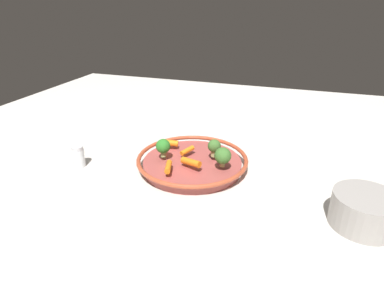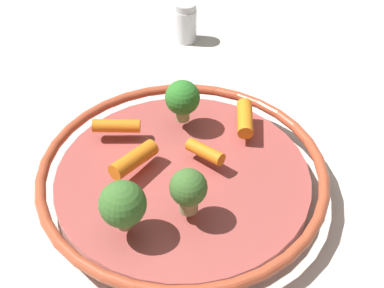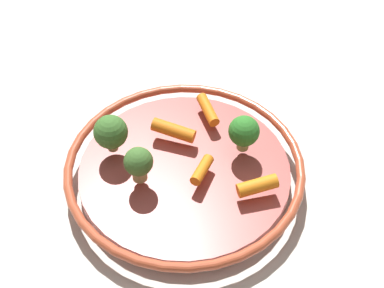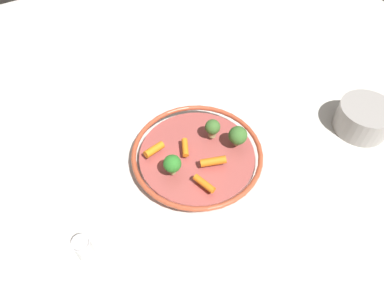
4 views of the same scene
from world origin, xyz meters
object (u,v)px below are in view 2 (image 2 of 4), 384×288
(broccoli_floret_small, at_px, (123,204))
(salt_shaker, at_px, (186,22))
(serving_bowl, at_px, (183,178))
(baby_carrot_near_rim, at_px, (116,126))
(baby_carrot_back, at_px, (245,118))
(baby_carrot_center, at_px, (205,152))
(broccoli_floret_mid, at_px, (188,189))
(baby_carrot_right, at_px, (134,159))
(broccoli_floret_edge, at_px, (182,98))

(broccoli_floret_small, height_order, salt_shaker, broccoli_floret_small)
(serving_bowl, distance_m, broccoli_floret_small, 0.11)
(baby_carrot_near_rim, bearing_deg, baby_carrot_back, 110.49)
(broccoli_floret_small, bearing_deg, baby_carrot_near_rim, -154.93)
(baby_carrot_center, height_order, baby_carrot_back, baby_carrot_back)
(baby_carrot_near_rim, height_order, baby_carrot_back, baby_carrot_back)
(broccoli_floret_mid, xyz_separation_m, broccoli_floret_small, (0.04, -0.05, 0.00))
(serving_bowl, height_order, baby_carrot_back, baby_carrot_back)
(baby_carrot_right, bearing_deg, broccoli_floret_small, 14.48)
(serving_bowl, xyz_separation_m, broccoli_floret_edge, (-0.08, -0.02, 0.05))
(baby_carrot_center, bearing_deg, serving_bowl, -41.54)
(broccoli_floret_edge, bearing_deg, baby_carrot_right, -16.65)
(serving_bowl, distance_m, baby_carrot_right, 0.06)
(broccoli_floret_small, bearing_deg, broccoli_floret_mid, 124.99)
(baby_carrot_right, bearing_deg, salt_shaker, -173.25)
(broccoli_floret_edge, xyz_separation_m, salt_shaker, (-0.24, -0.07, -0.04))
(baby_carrot_near_rim, relative_size, salt_shaker, 0.87)
(serving_bowl, bearing_deg, baby_carrot_center, 138.46)
(broccoli_floret_mid, height_order, broccoli_floret_small, broccoli_floret_small)
(baby_carrot_right, xyz_separation_m, broccoli_floret_edge, (-0.09, 0.03, 0.02))
(serving_bowl, xyz_separation_m, salt_shaker, (-0.32, -0.09, 0.01))
(serving_bowl, height_order, baby_carrot_near_rim, baby_carrot_near_rim)
(baby_carrot_center, distance_m, baby_carrot_back, 0.07)
(broccoli_floret_small, xyz_separation_m, salt_shaker, (-0.41, -0.06, -0.04))
(broccoli_floret_mid, height_order, salt_shaker, broccoli_floret_mid)
(baby_carrot_right, height_order, broccoli_floret_edge, broccoli_floret_edge)
(broccoli_floret_edge, distance_m, broccoli_floret_small, 0.17)
(baby_carrot_right, bearing_deg, broccoli_floret_edge, 163.35)
(serving_bowl, bearing_deg, salt_shaker, -164.22)
(serving_bowl, xyz_separation_m, baby_carrot_near_rim, (-0.04, -0.09, 0.03))
(baby_carrot_near_rim, height_order, broccoli_floret_edge, broccoli_floret_edge)
(serving_bowl, relative_size, baby_carrot_center, 6.81)
(baby_carrot_right, relative_size, broccoli_floret_small, 1.10)
(baby_carrot_near_rim, relative_size, broccoli_floret_edge, 1.05)
(salt_shaker, bearing_deg, serving_bowl, 15.78)
(serving_bowl, relative_size, broccoli_floret_mid, 6.29)
(broccoli_floret_edge, bearing_deg, salt_shaker, -164.42)
(baby_carrot_center, bearing_deg, baby_carrot_near_rim, -97.52)
(baby_carrot_right, xyz_separation_m, broccoli_floret_small, (0.08, 0.02, 0.02))
(broccoli_floret_edge, bearing_deg, broccoli_floret_mid, 18.85)
(baby_carrot_near_rim, height_order, salt_shaker, salt_shaker)
(baby_carrot_right, relative_size, salt_shaker, 0.95)
(baby_carrot_center, distance_m, baby_carrot_right, 0.08)
(broccoli_floret_small, bearing_deg, baby_carrot_back, 156.56)
(serving_bowl, xyz_separation_m, baby_carrot_right, (0.01, -0.05, 0.03))
(baby_carrot_right, xyz_separation_m, baby_carrot_back, (-0.10, 0.10, -0.00))
(baby_carrot_back, bearing_deg, baby_carrot_near_rim, -69.51)
(broccoli_floret_small, bearing_deg, broccoli_floret_edge, 177.89)
(baby_carrot_near_rim, xyz_separation_m, broccoli_floret_small, (0.13, 0.06, 0.02))
(baby_carrot_right, distance_m, salt_shaker, 0.33)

